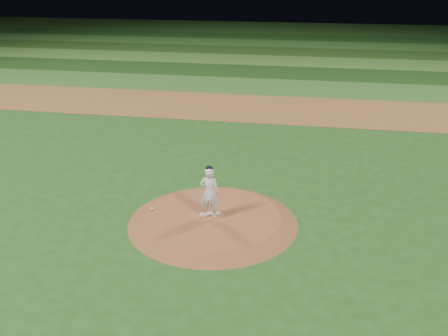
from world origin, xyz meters
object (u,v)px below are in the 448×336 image
object	(u,v)px
pitching_rubber	(210,214)
pitcher_on_mound	(209,193)
pitchers_mound	(213,219)
rosin_bag	(151,209)

from	to	relation	value
pitching_rubber	pitcher_on_mound	distance (m)	0.89
pitchers_mound	pitching_rubber	bearing A→B (deg)	148.92
pitcher_on_mound	pitching_rubber	bearing A→B (deg)	98.45
pitchers_mound	pitching_rubber	xyz separation A→B (m)	(-0.10, 0.06, 0.14)
pitchers_mound	pitching_rubber	world-z (taller)	pitching_rubber
pitchers_mound	pitcher_on_mound	size ratio (longest dim) A/B	3.07
pitching_rubber	rosin_bag	xyz separation A→B (m)	(-1.98, -0.05, 0.02)
pitching_rubber	rosin_bag	distance (m)	1.98
pitchers_mound	rosin_bag	bearing A→B (deg)	179.61
pitchers_mound	pitcher_on_mound	xyz separation A→B (m)	(-0.07, -0.15, 1.00)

